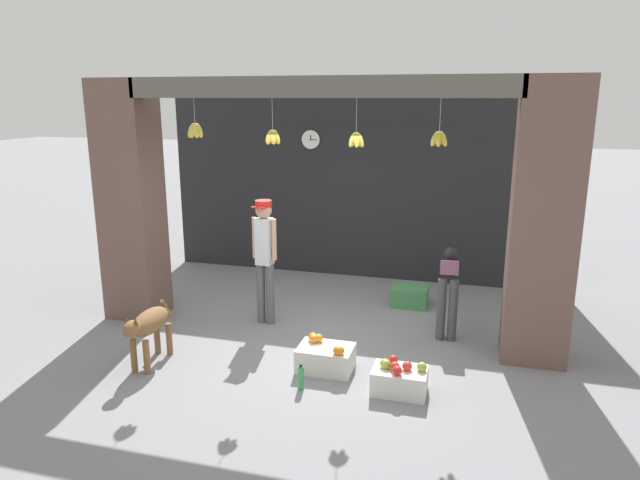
% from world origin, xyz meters
% --- Properties ---
extents(ground_plane, '(60.00, 60.00, 0.00)m').
position_xyz_m(ground_plane, '(0.00, 0.00, 0.00)').
color(ground_plane, gray).
extents(shop_back_wall, '(6.42, 0.12, 3.15)m').
position_xyz_m(shop_back_wall, '(0.00, 2.84, 1.57)').
color(shop_back_wall, '#232326').
rests_on(shop_back_wall, ground_plane).
extents(shop_pillar_left, '(0.70, 0.60, 3.15)m').
position_xyz_m(shop_pillar_left, '(-2.56, 0.30, 1.57)').
color(shop_pillar_left, brown).
rests_on(shop_pillar_left, ground_plane).
extents(shop_pillar_right, '(0.70, 0.60, 3.15)m').
position_xyz_m(shop_pillar_right, '(2.56, 0.30, 1.57)').
color(shop_pillar_right, brown).
rests_on(shop_pillar_right, ground_plane).
extents(storefront_awning, '(4.52, 0.29, 0.79)m').
position_xyz_m(storefront_awning, '(-0.02, 0.12, 2.99)').
color(storefront_awning, '#5B564C').
extents(dog, '(0.27, 0.94, 0.69)m').
position_xyz_m(dog, '(-1.57, -1.03, 0.47)').
color(dog, brown).
rests_on(dog, ground_plane).
extents(shopkeeper, '(0.34, 0.28, 1.65)m').
position_xyz_m(shopkeeper, '(-0.75, 0.46, 0.97)').
color(shopkeeper, '#56565B').
rests_on(shopkeeper, ground_plane).
extents(worker_stooping, '(0.25, 0.78, 1.02)m').
position_xyz_m(worker_stooping, '(1.57, 0.75, 0.68)').
color(worker_stooping, '#424247').
rests_on(worker_stooping, ground_plane).
extents(fruit_crate_oranges, '(0.60, 0.43, 0.36)m').
position_xyz_m(fruit_crate_oranges, '(0.35, -0.63, 0.15)').
color(fruit_crate_oranges, silver).
rests_on(fruit_crate_oranges, ground_plane).
extents(fruit_crate_apples, '(0.55, 0.38, 0.35)m').
position_xyz_m(fruit_crate_apples, '(1.20, -0.91, 0.15)').
color(fruit_crate_apples, silver).
rests_on(fruit_crate_apples, ground_plane).
extents(produce_box_green, '(0.51, 0.42, 0.28)m').
position_xyz_m(produce_box_green, '(1.00, 1.63, 0.14)').
color(produce_box_green, '#42844C').
rests_on(produce_box_green, ground_plane).
extents(water_bottle, '(0.07, 0.07, 0.28)m').
position_xyz_m(water_bottle, '(0.22, -1.11, 0.13)').
color(water_bottle, '#38934C').
rests_on(water_bottle, ground_plane).
extents(wall_clock, '(0.32, 0.03, 0.32)m').
position_xyz_m(wall_clock, '(-0.80, 2.76, 2.25)').
color(wall_clock, black).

